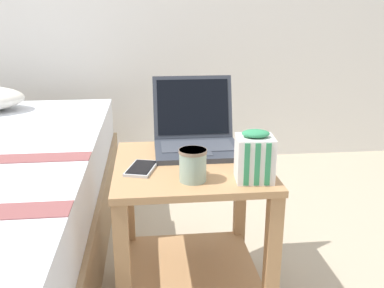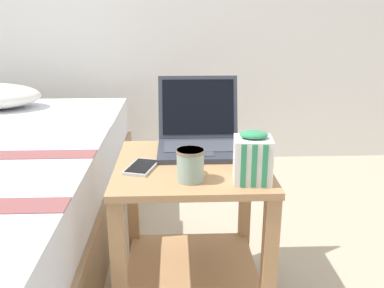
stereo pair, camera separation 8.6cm
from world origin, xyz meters
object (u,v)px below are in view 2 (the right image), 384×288
(mug_front_left, at_px, (190,163))
(cell_phone, at_px, (142,167))
(snack_bag, at_px, (253,158))
(laptop, at_px, (199,135))

(mug_front_left, height_order, cell_phone, mug_front_left)
(snack_bag, relative_size, cell_phone, 1.00)
(snack_bag, xyz_separation_m, cell_phone, (-0.34, 0.12, -0.07))
(laptop, distance_m, cell_phone, 0.29)
(cell_phone, bearing_deg, laptop, 45.43)
(mug_front_left, relative_size, cell_phone, 0.80)
(laptop, relative_size, cell_phone, 2.01)
(laptop, xyz_separation_m, cell_phone, (-0.20, -0.20, -0.05))
(mug_front_left, xyz_separation_m, snack_bag, (0.18, -0.02, 0.02))
(laptop, relative_size, snack_bag, 2.02)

